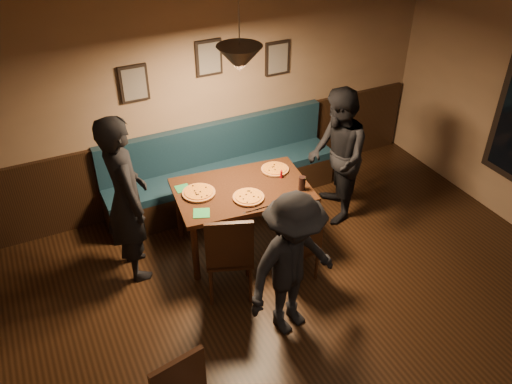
% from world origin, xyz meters
% --- Properties ---
extents(ceiling, '(7.00, 7.00, 0.00)m').
position_xyz_m(ceiling, '(0.00, 0.00, 2.80)').
color(ceiling, silver).
rests_on(ceiling, ground).
extents(wall_back, '(6.00, 0.00, 6.00)m').
position_xyz_m(wall_back, '(0.00, 3.50, 1.40)').
color(wall_back, '#8C704F').
rests_on(wall_back, ground).
extents(wainscot, '(5.88, 0.06, 1.00)m').
position_xyz_m(wainscot, '(0.00, 3.47, 0.50)').
color(wainscot, black).
rests_on(wainscot, ground).
extents(booth_bench, '(3.00, 0.60, 1.00)m').
position_xyz_m(booth_bench, '(0.00, 3.20, 0.50)').
color(booth_bench, '#0F232D').
rests_on(booth_bench, ground).
extents(picture_left, '(0.32, 0.04, 0.42)m').
position_xyz_m(picture_left, '(-0.90, 3.47, 1.70)').
color(picture_left, black).
rests_on(picture_left, wall_back).
extents(picture_center, '(0.32, 0.04, 0.42)m').
position_xyz_m(picture_center, '(0.00, 3.47, 1.85)').
color(picture_center, black).
rests_on(picture_center, wall_back).
extents(picture_right, '(0.32, 0.04, 0.42)m').
position_xyz_m(picture_right, '(0.90, 3.47, 1.70)').
color(picture_right, black).
rests_on(picture_right, wall_back).
extents(pendant_lamp, '(0.44, 0.44, 0.25)m').
position_xyz_m(pendant_lamp, '(-0.14, 2.29, 2.25)').
color(pendant_lamp, black).
rests_on(pendant_lamp, ceiling).
extents(dining_table, '(1.56, 1.10, 0.78)m').
position_xyz_m(dining_table, '(-0.14, 2.29, 0.39)').
color(dining_table, black).
rests_on(dining_table, floor).
extents(chair_near_left, '(0.60, 0.60, 1.05)m').
position_xyz_m(chair_near_left, '(-0.57, 1.67, 0.52)').
color(chair_near_left, black).
rests_on(chair_near_left, floor).
extents(chair_near_right, '(0.38, 0.38, 0.84)m').
position_xyz_m(chair_near_right, '(0.16, 1.57, 0.42)').
color(chair_near_right, black).
rests_on(chair_near_right, floor).
extents(diner_left, '(0.46, 0.69, 1.87)m').
position_xyz_m(diner_left, '(-1.37, 2.43, 0.93)').
color(diner_left, black).
rests_on(diner_left, floor).
extents(diner_right, '(0.89, 0.99, 1.68)m').
position_xyz_m(diner_right, '(1.11, 2.32, 0.84)').
color(diner_right, black).
rests_on(diner_right, floor).
extents(diner_front, '(1.09, 0.78, 1.53)m').
position_xyz_m(diner_front, '(-0.24, 0.98, 0.76)').
color(diner_front, black).
rests_on(diner_front, floor).
extents(pizza_a, '(0.45, 0.45, 0.04)m').
position_xyz_m(pizza_a, '(-0.60, 2.39, 0.80)').
color(pizza_a, orange).
rests_on(pizza_a, dining_table).
extents(pizza_b, '(0.45, 0.45, 0.04)m').
position_xyz_m(pizza_b, '(-0.16, 2.09, 0.80)').
color(pizza_b, gold).
rests_on(pizza_b, dining_table).
extents(pizza_c, '(0.33, 0.33, 0.04)m').
position_xyz_m(pizza_c, '(0.36, 2.46, 0.80)').
color(pizza_c, orange).
rests_on(pizza_c, dining_table).
extents(soda_glass, '(0.10, 0.10, 0.16)m').
position_xyz_m(soda_glass, '(0.44, 1.99, 0.86)').
color(soda_glass, black).
rests_on(soda_glass, dining_table).
extents(tabasco_bottle, '(0.03, 0.03, 0.12)m').
position_xyz_m(tabasco_bottle, '(0.35, 2.29, 0.84)').
color(tabasco_bottle, '#92040B').
rests_on(tabasco_bottle, dining_table).
extents(napkin_a, '(0.16, 0.16, 0.01)m').
position_xyz_m(napkin_a, '(-0.72, 2.58, 0.79)').
color(napkin_a, '#1B6634').
rests_on(napkin_a, dining_table).
extents(napkin_b, '(0.22, 0.22, 0.01)m').
position_xyz_m(napkin_b, '(-0.70, 2.06, 0.79)').
color(napkin_b, '#1F7434').
rests_on(napkin_b, dining_table).
extents(cutlery_set, '(0.17, 0.03, 0.00)m').
position_xyz_m(cutlery_set, '(-0.16, 1.87, 0.78)').
color(cutlery_set, silver).
rests_on(cutlery_set, dining_table).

